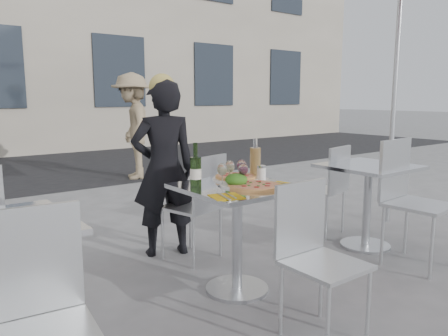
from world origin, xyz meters
TOP-DOWN VIEW (x-y plane):
  - ground at (0.00, 0.00)m, footprint 80.00×80.00m
  - street_asphalt at (0.00, 6.50)m, footprint 24.00×5.00m
  - main_table at (0.00, 0.00)m, footprint 0.72×0.72m
  - side_table_right at (1.50, 0.00)m, footprint 0.72×0.72m
  - chair_far at (0.12, 0.63)m, footprint 0.49×0.50m
  - chair_near at (-0.00, -0.68)m, footprint 0.40×0.41m
  - side_chair_lnear at (-1.46, -0.57)m, footprint 0.46×0.48m
  - side_chair_rfar at (1.50, 0.44)m, footprint 0.47×0.48m
  - side_chair_rnear at (1.43, -0.42)m, footprint 0.48×0.50m
  - woman_diner at (-0.03, 0.95)m, footprint 0.62×0.51m
  - pedestrian_b at (1.35, 4.39)m, footprint 0.99×1.27m
  - pizza_near at (0.05, -0.12)m, footprint 0.35×0.35m
  - pizza_far at (0.12, 0.18)m, footprint 0.33×0.33m
  - salad_plate at (-0.02, -0.02)m, footprint 0.22×0.22m
  - wine_bottle at (-0.25, 0.12)m, footprint 0.07×0.08m
  - carafe at (0.30, 0.17)m, footprint 0.08×0.08m
  - sugar_shaker at (0.26, 0.04)m, footprint 0.06×0.06m
  - wineglass_white_a at (-0.10, 0.04)m, footprint 0.07×0.07m
  - wineglass_white_b at (0.01, 0.10)m, footprint 0.07×0.07m
  - wineglass_red_a at (0.02, -0.04)m, footprint 0.07×0.07m
  - wineglass_red_b at (0.12, 0.10)m, footprint 0.07×0.07m
  - napkin_left at (-0.27, -0.23)m, footprint 0.22×0.22m
  - napkin_right at (0.25, -0.16)m, footprint 0.21×0.21m

SIDE VIEW (x-z plane):
  - ground at x=0.00m, z-range 0.00..0.00m
  - street_asphalt at x=0.00m, z-range 0.00..0.00m
  - chair_near at x=0.00m, z-range 0.08..0.94m
  - side_chair_rfar at x=1.50m, z-range 0.08..0.96m
  - chair_far at x=0.12m, z-range 0.08..0.96m
  - main_table at x=0.00m, z-range 0.16..0.91m
  - side_table_right at x=1.50m, z-range 0.16..0.91m
  - side_chair_lnear at x=-1.46m, z-range 0.08..1.00m
  - side_chair_rnear at x=1.43m, z-range 0.09..1.10m
  - woman_diner at x=-0.03m, z-range 0.00..1.48m
  - napkin_left at x=-0.27m, z-range 0.75..0.76m
  - napkin_right at x=0.25m, z-range 0.75..0.76m
  - pizza_near at x=0.05m, z-range 0.75..0.77m
  - pizza_far at x=0.12m, z-range 0.75..0.78m
  - salad_plate at x=-0.02m, z-range 0.74..0.83m
  - sugar_shaker at x=0.26m, z-range 0.75..0.86m
  - wineglass_white_a at x=-0.10m, z-range 0.78..0.94m
  - wineglass_white_b at x=0.01m, z-range 0.78..0.94m
  - wineglass_red_a at x=0.02m, z-range 0.78..0.94m
  - wineglass_red_b at x=0.12m, z-range 0.78..0.94m
  - wine_bottle at x=-0.25m, z-range 0.72..1.01m
  - carafe at x=0.30m, z-range 0.72..1.01m
  - pedestrian_b at x=1.35m, z-range 0.00..1.74m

